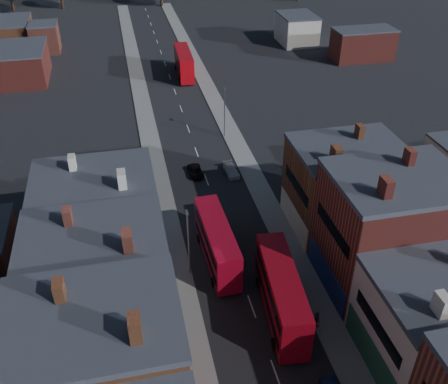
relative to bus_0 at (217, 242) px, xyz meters
name	(u,v)px	position (x,y,z in m)	size (l,w,h in m)	color
pavement_west	(158,177)	(-4.54, 18.71, -2.59)	(3.00, 200.00, 0.12)	gray
pavement_east	(248,167)	(8.46, 18.71, -2.59)	(3.00, 200.00, 0.12)	gray
lamp_post_2	(188,239)	(-3.24, -1.29, 2.05)	(0.25, 0.70, 8.12)	slate
lamp_post_3	(224,109)	(7.16, 28.71, 2.05)	(0.25, 0.70, 8.12)	slate
bus_0	(217,242)	(0.00, 0.00, 0.00)	(3.13, 11.46, 4.92)	#AD0921
bus_1	(281,293)	(4.34, -8.83, 0.17)	(3.91, 12.35, 5.24)	#9E0917
bus_2	(184,63)	(4.97, 56.51, 0.13)	(3.36, 12.05, 5.17)	#AC070E
car_2	(196,171)	(0.76, 18.32, -2.11)	(1.80, 3.91, 1.09)	black
car_3	(231,170)	(5.62, 17.40, -2.07)	(1.63, 4.00, 1.16)	silver
ped_3	(317,319)	(7.26, -11.02, -1.66)	(1.03, 0.47, 1.75)	#625D54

